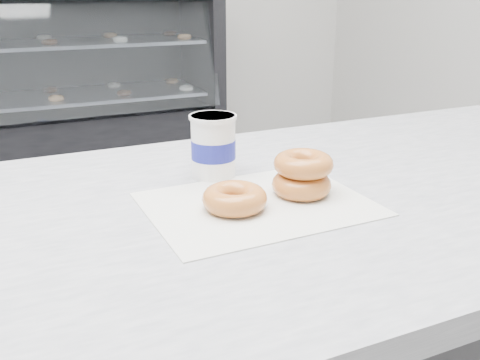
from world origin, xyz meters
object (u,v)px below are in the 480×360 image
(display_case, at_px, (20,115))
(donut_single, at_px, (235,198))
(donut_stack, at_px, (302,174))
(coffee_cup, at_px, (213,146))

(display_case, xyz_separation_m, donut_single, (0.20, -2.75, 0.43))
(donut_single, height_order, donut_stack, donut_stack)
(donut_single, bearing_deg, donut_stack, 6.00)
(display_case, distance_m, coffee_cup, 2.64)
(donut_single, distance_m, donut_stack, 0.13)
(donut_stack, bearing_deg, coffee_cup, 123.86)
(donut_stack, bearing_deg, donut_single, -174.00)
(display_case, bearing_deg, donut_single, -85.85)
(display_case, relative_size, donut_single, 24.12)
(coffee_cup, bearing_deg, display_case, 119.37)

